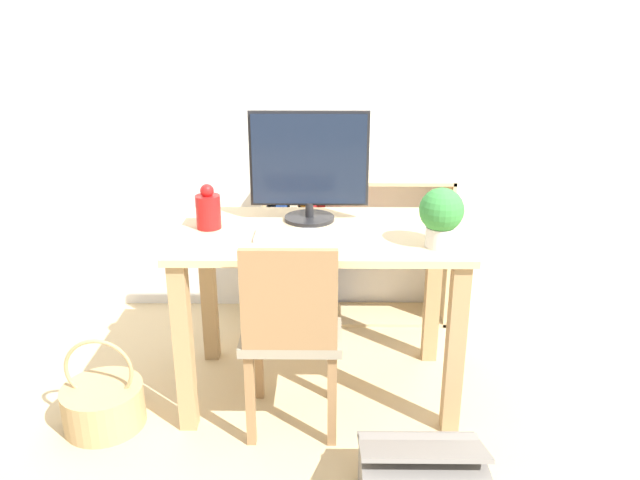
# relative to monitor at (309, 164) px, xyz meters

# --- Properties ---
(ground_plane) EXTENTS (10.00, 10.00, 0.00)m
(ground_plane) POSITION_rel_monitor_xyz_m (0.05, -0.15, -1.03)
(ground_plane) COLOR #CCB284
(wall_back) EXTENTS (8.00, 0.05, 2.60)m
(wall_back) POSITION_rel_monitor_xyz_m (0.05, 0.76, 0.27)
(wall_back) COLOR white
(wall_back) RESTS_ON ground_plane
(desk) EXTENTS (1.20, 0.67, 0.78)m
(desk) POSITION_rel_monitor_xyz_m (0.05, -0.15, -0.41)
(desk) COLOR #D8BC8C
(desk) RESTS_ON ground_plane
(monitor) EXTENTS (0.51, 0.22, 0.48)m
(monitor) POSITION_rel_monitor_xyz_m (0.00, 0.00, 0.00)
(monitor) COLOR #232326
(monitor) RESTS_ON desk
(keyboard) EXTENTS (0.39, 0.15, 0.02)m
(keyboard) POSITION_rel_monitor_xyz_m (-0.02, -0.23, -0.24)
(keyboard) COLOR #B2B2B7
(keyboard) RESTS_ON desk
(vase) EXTENTS (0.10, 0.10, 0.19)m
(vase) POSITION_rel_monitor_xyz_m (-0.43, -0.12, -0.17)
(vase) COLOR red
(vase) RESTS_ON desk
(potted_plant) EXTENTS (0.17, 0.17, 0.24)m
(potted_plant) POSITION_rel_monitor_xyz_m (0.52, -0.33, -0.12)
(potted_plant) COLOR silver
(potted_plant) RESTS_ON desk
(chair) EXTENTS (0.40, 0.40, 0.85)m
(chair) POSITION_rel_monitor_xyz_m (-0.06, -0.44, -0.56)
(chair) COLOR #9E937F
(chair) RESTS_ON ground_plane
(bookshelf) EXTENTS (1.00, 0.28, 0.83)m
(bookshelf) POSITION_rel_monitor_xyz_m (0.05, 0.59, -0.65)
(bookshelf) COLOR #D8BC8C
(bookshelf) RESTS_ON ground_plane
(basket) EXTENTS (0.34, 0.34, 0.41)m
(basket) POSITION_rel_monitor_xyz_m (-0.86, -0.42, -0.93)
(basket) COLOR tan
(basket) RESTS_ON ground_plane
(storage_box) EXTENTS (0.44, 0.34, 0.26)m
(storage_box) POSITION_rel_monitor_xyz_m (0.41, -0.87, -0.92)
(storage_box) COLOR gray
(storage_box) RESTS_ON ground_plane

